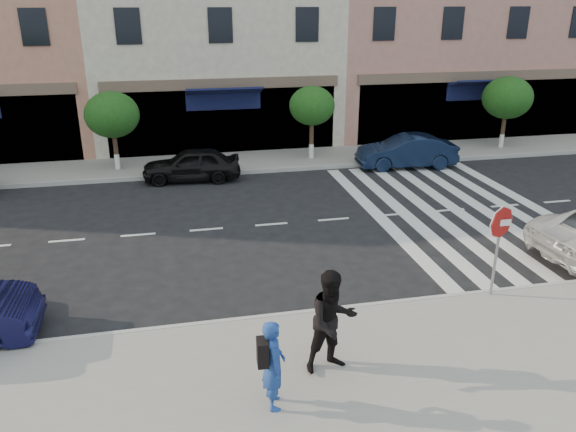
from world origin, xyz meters
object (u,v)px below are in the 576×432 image
object	(u,v)px
photographer	(274,364)
walker	(332,321)
car_far_mid	(192,164)
car_far_right	(406,151)
stop_sign	(500,230)

from	to	relation	value
photographer	walker	world-z (taller)	walker
car_far_mid	car_far_right	size ratio (longest dim) A/B	0.91
stop_sign	photographer	xyz separation A→B (m)	(-5.58, -2.64, -0.81)
walker	car_far_mid	distance (m)	12.78
stop_sign	walker	size ratio (longest dim) A/B	1.11
car_far_mid	car_far_right	bearing A→B (deg)	94.49
photographer	car_far_mid	distance (m)	13.42
walker	car_far_right	distance (m)	14.39
photographer	car_far_mid	size ratio (longest dim) A/B	0.43
car_far_mid	photographer	bearing A→B (deg)	7.26
walker	car_far_right	xyz separation A→B (m)	(6.87, 12.64, -0.47)
walker	photographer	bearing A→B (deg)	-158.74
photographer	car_far_mid	bearing A→B (deg)	6.82
photographer	car_far_right	world-z (taller)	photographer
stop_sign	walker	bearing A→B (deg)	-155.99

